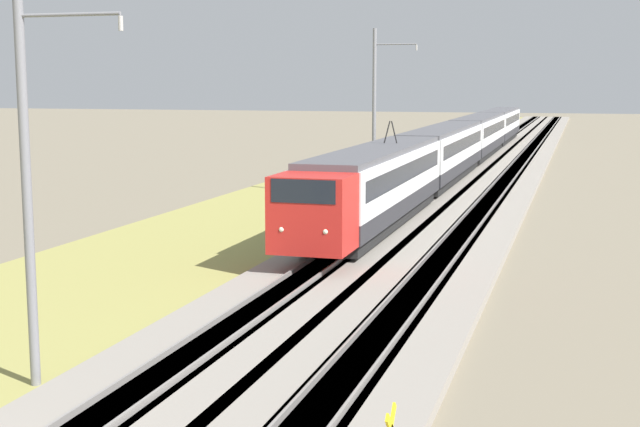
{
  "coord_description": "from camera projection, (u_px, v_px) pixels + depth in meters",
  "views": [
    {
      "loc": [
        -10.4,
        -8.88,
        6.81
      ],
      "look_at": [
        19.71,
        0.0,
        2.2
      ],
      "focal_mm": 50.0,
      "sensor_mm": 36.0,
      "label": 1
    }
  ],
  "objects": [
    {
      "name": "track_main",
      "position": [
        445.0,
        181.0,
        60.77
      ],
      "size": [
        240.0,
        1.57,
        0.45
      ],
      "color": "#4C4238",
      "rests_on": "ground"
    },
    {
      "name": "grass_verge",
      "position": [
        366.0,
        180.0,
        62.34
      ],
      "size": [
        240.0,
        12.51,
        0.12
      ],
      "color": "#99934C",
      "rests_on": "ground"
    },
    {
      "name": "track_adjacent",
      "position": [
        505.0,
        183.0,
        59.65
      ],
      "size": [
        240.0,
        1.57,
        0.45
      ],
      "color": "#4C4238",
      "rests_on": "ground"
    },
    {
      "name": "catenary_mast_near",
      "position": [
        29.0,
        181.0,
        19.25
      ],
      "size": [
        0.22,
        2.56,
        9.11
      ],
      "color": "slate",
      "rests_on": "ground"
    },
    {
      "name": "ballast_main",
      "position": [
        445.0,
        181.0,
        60.77
      ],
      "size": [
        240.0,
        4.4,
        0.3
      ],
      "color": "gray",
      "rests_on": "ground"
    },
    {
      "name": "passenger_train",
      "position": [
        464.0,
        141.0,
        69.49
      ],
      "size": [
        83.09,
        2.84,
        5.01
      ],
      "rotation": [
        0.0,
        0.0,
        3.14
      ],
      "color": "red",
      "rests_on": "ground"
    },
    {
      "name": "ballast_adjacent",
      "position": [
        505.0,
        183.0,
        59.65
      ],
      "size": [
        240.0,
        4.4,
        0.3
      ],
      "color": "gray",
      "rests_on": "ground"
    },
    {
      "name": "catenary_mast_mid",
      "position": [
        375.0,
        113.0,
        50.93
      ],
      "size": [
        0.22,
        2.56,
        9.87
      ],
      "color": "slate",
      "rests_on": "ground"
    }
  ]
}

